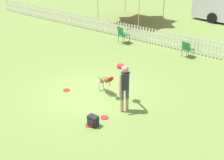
% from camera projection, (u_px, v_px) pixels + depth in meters
% --- Properties ---
extents(ground_plane, '(240.00, 240.00, 0.00)m').
position_uv_depth(ground_plane, '(93.00, 93.00, 11.78)').
color(ground_plane, olive).
extents(handler_person, '(0.86, 0.96, 1.66)m').
position_uv_depth(handler_person, '(124.00, 82.00, 10.21)').
color(handler_person, tan).
rests_on(handler_person, ground_plane).
extents(leaping_dog, '(1.09, 0.61, 0.89)m').
position_uv_depth(leaping_dog, '(105.00, 80.00, 11.49)').
color(leaping_dog, brown).
rests_on(leaping_dog, ground_plane).
extents(frisbee_near_handler, '(0.27, 0.27, 0.02)m').
position_uv_depth(frisbee_near_handler, '(90.00, 125.00, 9.82)').
color(frisbee_near_handler, red).
rests_on(frisbee_near_handler, ground_plane).
extents(frisbee_near_dog, '(0.27, 0.27, 0.02)m').
position_uv_depth(frisbee_near_dog, '(104.00, 117.00, 10.22)').
color(frisbee_near_dog, red).
rests_on(frisbee_near_dog, ground_plane).
extents(frisbee_midfield, '(0.27, 0.27, 0.02)m').
position_uv_depth(frisbee_midfield, '(66.00, 90.00, 11.95)').
color(frisbee_midfield, red).
rests_on(frisbee_midfield, ground_plane).
extents(backpack_on_grass, '(0.32, 0.26, 0.35)m').
position_uv_depth(backpack_on_grass, '(93.00, 121.00, 9.74)').
color(backpack_on_grass, black).
rests_on(backpack_on_grass, ground_plane).
extents(picket_fence, '(27.26, 0.04, 0.86)m').
position_uv_depth(picket_fence, '(169.00, 40.00, 15.99)').
color(picket_fence, beige).
rests_on(picket_fence, ground_plane).
extents(folding_chair_blue_left, '(0.52, 0.54, 0.79)m').
position_uv_depth(folding_chair_blue_left, '(187.00, 48.00, 14.83)').
color(folding_chair_blue_left, '#333338').
rests_on(folding_chair_blue_left, ground_plane).
extents(folding_chair_center, '(0.66, 0.67, 0.92)m').
position_uv_depth(folding_chair_center, '(122.00, 33.00, 16.62)').
color(folding_chair_center, '#333338').
rests_on(folding_chair_center, ground_plane).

